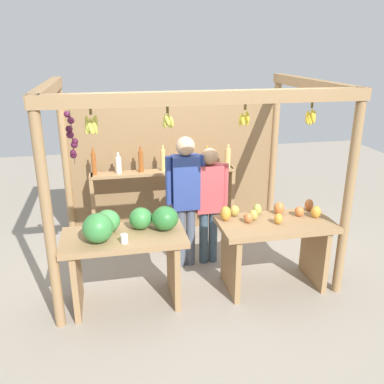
{
  "coord_description": "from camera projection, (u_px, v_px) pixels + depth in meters",
  "views": [
    {
      "loc": [
        -0.92,
        -4.63,
        2.63
      ],
      "look_at": [
        0.0,
        -0.2,
        1.01
      ],
      "focal_mm": 38.61,
      "sensor_mm": 36.0,
      "label": 1
    }
  ],
  "objects": [
    {
      "name": "ground_plane",
      "position": [
        189.0,
        260.0,
        5.33
      ],
      "size": [
        12.0,
        12.0,
        0.0
      ],
      "primitive_type": "plane",
      "color": "gray",
      "rests_on": "ground"
    },
    {
      "name": "market_stall",
      "position": [
        181.0,
        152.0,
        5.29
      ],
      "size": [
        3.12,
        2.13,
        2.24
      ],
      "color": "#99754C",
      "rests_on": "ground"
    },
    {
      "name": "fruit_counter_left",
      "position": [
        125.0,
        241.0,
        4.24
      ],
      "size": [
        1.26,
        0.64,
        1.09
      ],
      "color": "#99754C",
      "rests_on": "ground"
    },
    {
      "name": "fruit_counter_right",
      "position": [
        274.0,
        237.0,
        4.6
      ],
      "size": [
        1.26,
        0.64,
        0.96
      ],
      "color": "#99754C",
      "rests_on": "ground"
    },
    {
      "name": "bottle_shelf_unit",
      "position": [
        165.0,
        184.0,
        5.71
      ],
      "size": [
        2.0,
        0.22,
        1.36
      ],
      "color": "#99754C",
      "rests_on": "ground"
    },
    {
      "name": "vendor_man",
      "position": [
        186.0,
        191.0,
        4.9
      ],
      "size": [
        0.48,
        0.22,
        1.64
      ],
      "rotation": [
        0.0,
        0.0,
        0.09
      ],
      "color": "#4E5869",
      "rests_on": "ground"
    },
    {
      "name": "vendor_woman",
      "position": [
        209.0,
        197.0,
        5.01
      ],
      "size": [
        0.48,
        0.2,
        1.49
      ],
      "rotation": [
        0.0,
        0.0,
        0.19
      ],
      "color": "#364C5E",
      "rests_on": "ground"
    }
  ]
}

